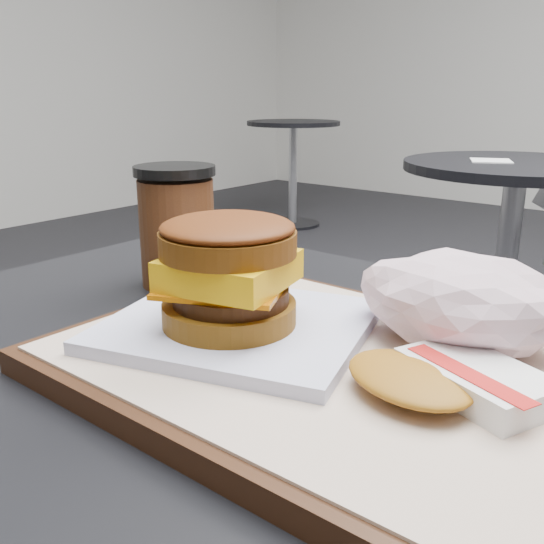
% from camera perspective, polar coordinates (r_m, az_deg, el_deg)
% --- Properties ---
extents(serving_tray, '(0.38, 0.28, 0.02)m').
position_cam_1_polar(serving_tray, '(0.44, 5.01, -8.89)').
color(serving_tray, '#311A0D').
rests_on(serving_tray, customer_table).
extents(breakfast_sandwich, '(0.23, 0.22, 0.09)m').
position_cam_1_polar(breakfast_sandwich, '(0.45, -3.81, -1.25)').
color(breakfast_sandwich, white).
rests_on(breakfast_sandwich, serving_tray).
extents(hash_brown, '(0.13, 0.12, 0.02)m').
position_cam_1_polar(hash_brown, '(0.39, 16.05, -9.62)').
color(hash_brown, white).
rests_on(hash_brown, serving_tray).
extents(crumpled_wrapper, '(0.15, 0.12, 0.07)m').
position_cam_1_polar(crumpled_wrapper, '(0.46, 17.35, -2.51)').
color(crumpled_wrapper, white).
rests_on(crumpled_wrapper, serving_tray).
extents(coffee_cup, '(0.08, 0.08, 0.12)m').
position_cam_1_polar(coffee_cup, '(0.64, -8.93, 4.19)').
color(coffee_cup, '#42210F').
rests_on(coffee_cup, customer_table).
extents(neighbor_table, '(0.70, 0.70, 0.75)m').
position_cam_1_polar(neighbor_table, '(2.10, 21.53, 4.20)').
color(neighbor_table, black).
rests_on(neighbor_table, ground).
extents(napkin, '(0.16, 0.16, 0.00)m').
position_cam_1_polar(napkin, '(2.05, 19.91, 9.82)').
color(napkin, white).
rests_on(napkin, neighbor_table).
extents(bg_table_mid, '(0.66, 0.66, 0.75)m').
position_cam_1_polar(bg_table_mid, '(4.42, 2.00, 11.60)').
color(bg_table_mid, black).
rests_on(bg_table_mid, ground).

